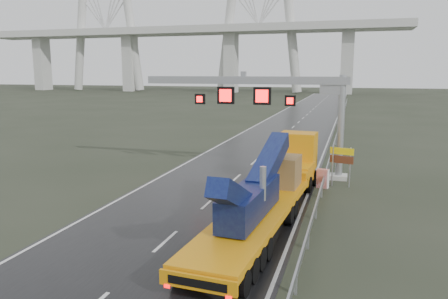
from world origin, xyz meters
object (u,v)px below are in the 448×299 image
(heavy_haul_truck, at_px, (275,182))
(striped_barrier, at_px, (323,178))
(exit_sign_pair, at_px, (342,159))
(sign_gantry, at_px, (272,97))

(heavy_haul_truck, distance_m, striped_barrier, 6.08)
(exit_sign_pair, bearing_deg, striped_barrier, -137.31)
(exit_sign_pair, distance_m, striped_barrier, 1.75)
(sign_gantry, distance_m, exit_sign_pair, 6.60)
(exit_sign_pair, bearing_deg, sign_gantry, 171.33)
(sign_gantry, relative_size, striped_barrier, 12.14)
(sign_gantry, xyz_separation_m, striped_barrier, (3.90, -2.70, -5.00))
(sign_gantry, bearing_deg, exit_sign_pair, -22.80)
(sign_gantry, height_order, exit_sign_pair, sign_gantry)
(striped_barrier, bearing_deg, exit_sign_pair, 43.25)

